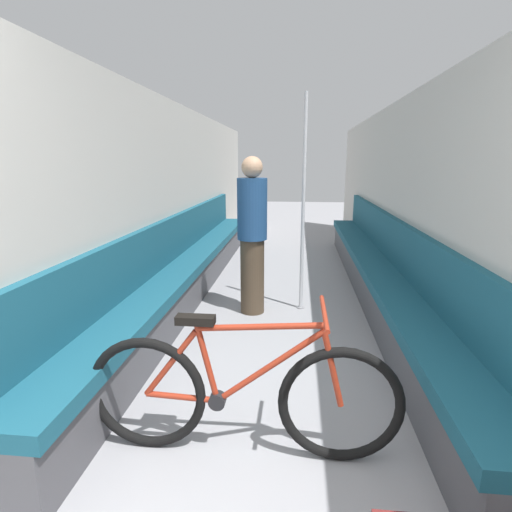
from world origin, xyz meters
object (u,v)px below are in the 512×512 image
Objects in this scene: bench_seat_row_left at (189,269)px; passenger_standing at (252,235)px; grab_pole_near at (303,209)px; bicycle at (241,395)px; bench_seat_row_right at (378,274)px.

passenger_standing reaches higher than bench_seat_row_left.
bench_seat_row_left is at bearing 165.98° from grab_pole_near.
bicycle is at bearing 19.44° from passenger_standing.
bench_seat_row_right is 3.92× the size of passenger_standing.
grab_pole_near is at bearing -14.02° from bench_seat_row_left.
passenger_standing is (0.81, -0.49, 0.51)m from bench_seat_row_left.
bench_seat_row_left and bench_seat_row_right have the same top height.
bench_seat_row_left is 3.92× the size of passenger_standing.
grab_pole_near is (-0.87, -0.33, 0.76)m from bench_seat_row_right.
grab_pole_near is 0.59m from passenger_standing.
bicycle is at bearing -98.40° from grab_pole_near.
bench_seat_row_left is at bearing -106.40° from passenger_standing.
bicycle is at bearing -114.92° from bench_seat_row_right.
bench_seat_row_right is at bearing 61.43° from bicycle.
passenger_standing is (-1.37, -0.49, 0.51)m from bench_seat_row_right.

